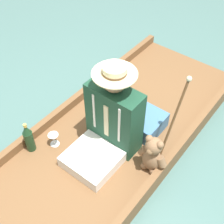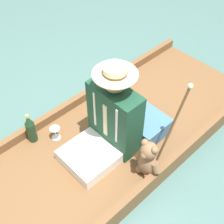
{
  "view_description": "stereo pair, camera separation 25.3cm",
  "coord_description": "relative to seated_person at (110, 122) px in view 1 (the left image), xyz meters",
  "views": [
    {
      "loc": [
        -1.14,
        1.35,
        2.35
      ],
      "look_at": [
        -0.05,
        -0.04,
        0.53
      ],
      "focal_mm": 50.0,
      "sensor_mm": 36.0,
      "label": 1
    },
    {
      "loc": [
        -1.32,
        1.18,
        2.35
      ],
      "look_at": [
        -0.05,
        -0.04,
        0.53
      ],
      "focal_mm": 50.0,
      "sensor_mm": 36.0,
      "label": 2
    }
  ],
  "objects": [
    {
      "name": "punt_boat",
      "position": [
        0.05,
        0.0,
        -0.37
      ],
      "size": [
        1.19,
        3.28,
        0.21
      ],
      "color": "brown",
      "rests_on": "ground_plane"
    },
    {
      "name": "seat_cushion",
      "position": [
        -0.05,
        -0.36,
        -0.23
      ],
      "size": [
        0.48,
        0.34,
        0.16
      ],
      "color": "teal",
      "rests_on": "punt_boat"
    },
    {
      "name": "teddy_bear",
      "position": [
        -0.42,
        -0.02,
        -0.13
      ],
      "size": [
        0.27,
        0.16,
        0.39
      ],
      "color": "#846042",
      "rests_on": "punt_boat"
    },
    {
      "name": "walking_cane",
      "position": [
        -0.44,
        -0.26,
        0.14
      ],
      "size": [
        0.04,
        0.34,
        0.78
      ],
      "color": "brown",
      "rests_on": "punt_boat"
    },
    {
      "name": "seated_person",
      "position": [
        0.0,
        0.0,
        0.0
      ],
      "size": [
        0.47,
        0.68,
        0.86
      ],
      "rotation": [
        0.0,
        0.0,
        0.04
      ],
      "color": "white",
      "rests_on": "punt_boat"
    },
    {
      "name": "champagne_bottle",
      "position": [
        0.53,
        0.46,
        -0.17
      ],
      "size": [
        0.08,
        0.08,
        0.32
      ],
      "color": "#19381E",
      "rests_on": "punt_boat"
    },
    {
      "name": "wine_glass",
      "position": [
        0.4,
        0.29,
        -0.22
      ],
      "size": [
        0.09,
        0.09,
        0.13
      ],
      "color": "silver",
      "rests_on": "punt_boat"
    },
    {
      "name": "ground_plane",
      "position": [
        0.05,
        0.0,
        -0.43
      ],
      "size": [
        16.0,
        16.0,
        0.0
      ],
      "primitive_type": "plane",
      "color": "#476B66"
    }
  ]
}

